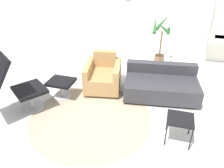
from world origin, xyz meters
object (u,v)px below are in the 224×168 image
object	(u,v)px
couch_low	(161,85)
ottoman	(61,84)
side_table	(180,121)
potted_plant	(160,43)
armchair_red	(103,77)
lounge_chair	(1,80)

from	to	relation	value
couch_low	ottoman	bearing A→B (deg)	10.31
side_table	potted_plant	xyz separation A→B (m)	(-0.60, 2.99, 0.20)
armchair_red	side_table	bearing A→B (deg)	132.47
lounge_chair	ottoman	size ratio (longest dim) A/B	2.43
potted_plant	armchair_red	bearing A→B (deg)	-121.46
ottoman	side_table	xyz separation A→B (m)	(2.39, -0.65, 0.09)
couch_low	potted_plant	bearing A→B (deg)	-91.04
potted_plant	side_table	bearing A→B (deg)	-78.66
side_table	potted_plant	distance (m)	3.06
couch_low	side_table	xyz separation A→B (m)	(0.40, -1.31, 0.15)
armchair_red	couch_low	bearing A→B (deg)	172.13
armchair_red	couch_low	xyz separation A→B (m)	(1.27, 0.06, -0.06)
lounge_chair	ottoman	distance (m)	1.17
ottoman	potted_plant	size ratio (longest dim) A/B	0.39
lounge_chair	couch_low	distance (m)	3.08
armchair_red	potted_plant	size ratio (longest dim) A/B	0.76
ottoman	couch_low	world-z (taller)	couch_low
ottoman	armchair_red	bearing A→B (deg)	39.31
lounge_chair	side_table	size ratio (longest dim) A/B	2.96
ottoman	potted_plant	distance (m)	2.96
lounge_chair	potted_plant	distance (m)	4.02
side_table	potted_plant	bearing A→B (deg)	101.34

